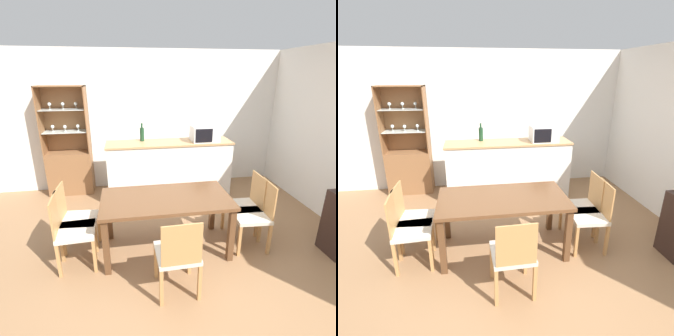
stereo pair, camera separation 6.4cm
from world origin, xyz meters
TOP-DOWN VIEW (x-y plane):
  - ground_plane at (0.00, 0.00)m, footprint 18.00×18.00m
  - wall_back at (0.00, 2.63)m, footprint 6.80×0.06m
  - kitchen_counter at (0.32, 1.94)m, footprint 2.15×0.55m
  - display_cabinet at (-1.46, 2.43)m, footprint 0.79×0.36m
  - dining_table at (0.02, 0.44)m, footprint 1.55×0.81m
  - dining_chair_side_left_far at (-1.08, 0.56)m, footprint 0.44×0.44m
  - dining_chair_side_right_far at (1.12, 0.56)m, footprint 0.43×0.43m
  - dining_chair_side_left_near at (-1.08, 0.31)m, footprint 0.44×0.44m
  - dining_chair_head_near at (0.02, -0.29)m, footprint 0.43×0.43m
  - dining_chair_side_right_near at (1.12, 0.31)m, footprint 0.44×0.44m
  - microwave at (0.93, 1.91)m, footprint 0.46×0.37m
  - wine_bottle at (-0.14, 2.07)m, footprint 0.07×0.07m

SIDE VIEW (x-z plane):
  - ground_plane at x=0.00m, z-range 0.00..0.00m
  - dining_chair_side_left_far at x=-1.08m, z-range 0.01..0.90m
  - dining_chair_side_right_far at x=1.12m, z-range 0.01..0.90m
  - dining_chair_side_left_near at x=-1.08m, z-range 0.01..0.90m
  - dining_chair_head_near at x=0.02m, z-range 0.01..0.90m
  - dining_chair_side_right_near at x=1.12m, z-range 0.01..0.90m
  - kitchen_counter at x=0.32m, z-range 0.00..1.03m
  - display_cabinet at x=-1.46m, z-range -0.41..1.53m
  - dining_table at x=0.02m, z-range 0.27..0.99m
  - wine_bottle at x=-0.14m, z-range 0.99..1.30m
  - microwave at x=0.93m, z-range 1.03..1.29m
  - wall_back at x=0.00m, z-range 0.00..2.55m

